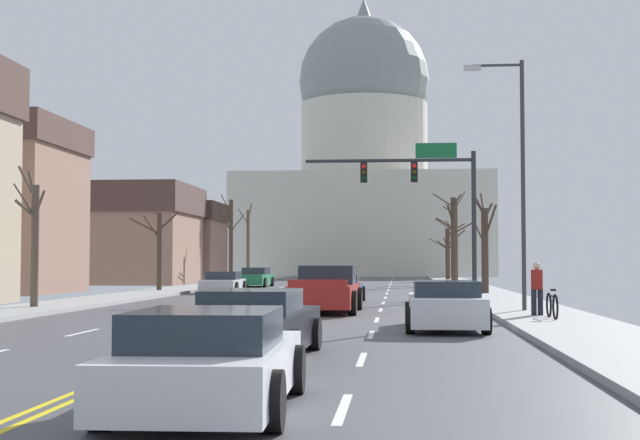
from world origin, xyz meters
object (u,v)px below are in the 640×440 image
Objects in this scene: pedestrian_00 at (537,286)px; street_lamp_right at (516,163)px; bicycle_parked at (552,305)px; sedan_near_04 at (209,362)px; sedan_near_03 at (256,326)px; sedan_oncoming_01 at (256,278)px; pickup_truck_near_01 at (326,291)px; sedan_near_00 at (339,289)px; signal_gantry at (426,187)px; sedan_oncoming_00 at (223,283)px; sedan_near_02 at (445,306)px.

street_lamp_right is at bearing 94.93° from pedestrian_00.
pedestrian_00 is 0.88× the size of bicycle_parked.
sedan_near_03 is at bearing 93.67° from sedan_near_04.
sedan_oncoming_01 is 35.87m from bicycle_parked.
pickup_truck_near_01 is 1.26× the size of sedan_near_04.
sedan_near_00 is 22.45m from sedan_oncoming_01.
pedestrian_00 is at bearing -79.16° from signal_gantry.
sedan_near_04 is at bearing -89.31° from sedan_near_00.
sedan_oncoming_00 is at bearing 123.44° from pedestrian_00.
street_lamp_right reaches higher than pickup_truck_near_01.
sedan_near_03 is 1.10× the size of sedan_near_04.
sedan_oncoming_01 is (-7.11, 28.46, -0.10)m from pickup_truck_near_01.
signal_gantry reaches higher than sedan_oncoming_00.
signal_gantry is at bearing -58.04° from sedan_oncoming_01.
sedan_near_02 is (-2.65, -6.58, -4.32)m from street_lamp_right.
sedan_oncoming_01 is at bearing 98.72° from sedan_near_04.
sedan_oncoming_00 reaches higher than sedan_near_00.
signal_gantry is at bearing 71.31° from pickup_truck_near_01.
sedan_oncoming_01 is 2.88× the size of pedestrian_00.
sedan_oncoming_01 reaches higher than sedan_near_00.
pickup_truck_near_01 is 3.04× the size of bicycle_parked.
sedan_oncoming_01 reaches higher than bicycle_parked.
signal_gantry is 15.34m from pedestrian_00.
bicycle_parked is (6.79, -11.78, -0.05)m from sedan_near_00.
pickup_truck_near_01 is (0.05, -7.15, 0.17)m from sedan_near_00.
sedan_oncoming_01 is at bearing 108.33° from sedan_near_00.
bicycle_parked is (0.46, -3.86, -4.43)m from street_lamp_right.
bicycle_parked is at bearing 41.13° from sedan_near_02.
street_lamp_right is 4.75m from pedestrian_00.
pedestrian_00 reaches higher than bicycle_parked.
signal_gantry is 13.13m from sedan_oncoming_00.
signal_gantry is at bearing 100.84° from pedestrian_00.
sedan_near_00 is at bearing 90.69° from sedan_near_04.
pickup_truck_near_01 is 8.20m from sedan_near_02.
sedan_near_00 is 0.94× the size of sedan_near_03.
sedan_oncoming_01 is (-10.75, 35.80, 0.00)m from sedan_near_02.
pickup_truck_near_01 is at bearing 152.21° from pedestrian_00.
sedan_oncoming_00 is at bearing 150.92° from signal_gantry.
sedan_near_04 is 17.43m from pedestrian_00.
pickup_truck_near_01 is at bearing 90.81° from sedan_near_04.
street_lamp_right is 1.91× the size of sedan_near_04.
sedan_near_04 is at bearing -113.23° from bicycle_parked.
signal_gantry is 1.47× the size of pickup_truck_near_01.
signal_gantry is 1.76× the size of sedan_oncoming_01.
pickup_truck_near_01 reaches higher than sedan_near_04.
sedan_oncoming_01 is at bearing 121.96° from signal_gantry.
pickup_truck_near_01 is 18.42m from sedan_oncoming_00.
sedan_near_02 is at bearing -111.94° from street_lamp_right.
signal_gantry is 7.14m from sedan_near_00.
sedan_near_03 is 31.97m from sedan_oncoming_00.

